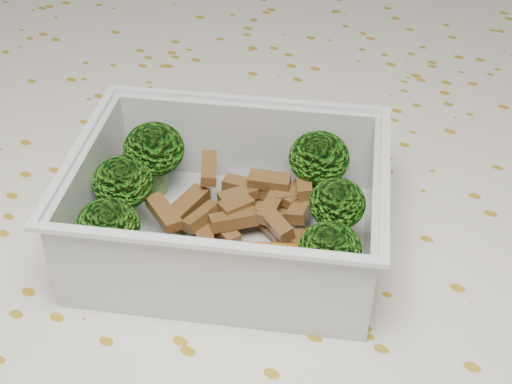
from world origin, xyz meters
The scene contains 6 objects.
dining_table centered at (0.00, 0.00, 0.67)m, with size 1.40×0.90×0.75m.
tablecloth centered at (0.00, 0.00, 0.72)m, with size 1.46×0.96×0.19m.
lunch_container centered at (0.00, -0.04, 0.78)m, with size 0.24×0.21×0.07m.
broccoli_florets centered at (-0.01, -0.04, 0.80)m, with size 0.19×0.16×0.05m.
meat_pile centered at (0.00, -0.02, 0.78)m, with size 0.11×0.10×0.03m.
sausage centered at (0.01, -0.08, 0.78)m, with size 0.15×0.09×0.03m.
Camera 1 is at (0.18, -0.33, 1.08)m, focal length 50.00 mm.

